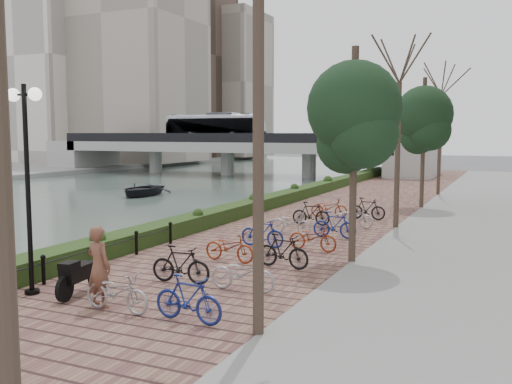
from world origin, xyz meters
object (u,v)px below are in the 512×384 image
Objects in this scene: lamppost at (26,145)px; boat at (141,189)px; motorcycle at (81,273)px; pedestrian at (99,266)px.

lamppost is 26.52m from boat.
motorcycle is 1.31m from pedestrian.
lamppost is at bearing -64.31° from boat.
lamppost is at bearing -165.46° from motorcycle.
pedestrian is at bearing -3.36° from lamppost.
motorcycle reaches higher than boat.
lamppost is 3.09× the size of motorcycle.
pedestrian is 27.56m from boat.
motorcycle is 0.89× the size of pedestrian.
boat is at bearing 120.14° from lamppost.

